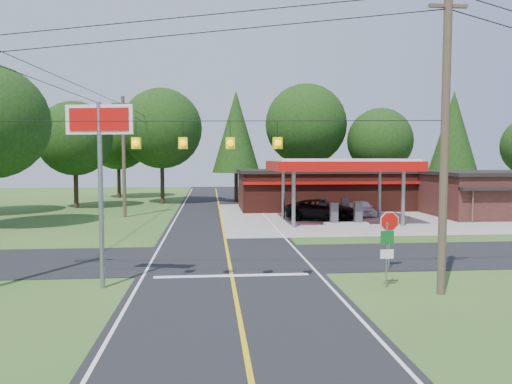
{
  "coord_description": "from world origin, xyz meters",
  "views": [
    {
      "loc": [
        -0.88,
        -24.23,
        4.99
      ],
      "look_at": [
        2.0,
        7.0,
        2.8
      ],
      "focal_mm": 35.0,
      "sensor_mm": 36.0,
      "label": 1
    }
  ],
  "objects": [
    {
      "name": "lane_center_yellow",
      "position": [
        0.0,
        0.0,
        0.03
      ],
      "size": [
        0.15,
        110.0,
        0.0
      ],
      "primitive_type": "cube",
      "color": "yellow",
      "rests_on": "main_highway"
    },
    {
      "name": "cross_road",
      "position": [
        0.0,
        0.0,
        0.01
      ],
      "size": [
        70.0,
        7.0,
        0.02
      ],
      "primitive_type": "cube",
      "color": "black",
      "rests_on": "ground"
    },
    {
      "name": "convenience_store",
      "position": [
        10.0,
        22.98,
        1.92
      ],
      "size": [
        16.4,
        7.55,
        3.8
      ],
      "color": "#501F17",
      "rests_on": "ground"
    },
    {
      "name": "octagonal_stop_sign",
      "position": [
        7.0,
        -3.01,
        1.96
      ],
      "size": [
        0.9,
        0.11,
        2.62
      ],
      "color": "gray",
      "rests_on": "ground"
    },
    {
      "name": "utility_pole_far_left",
      "position": [
        -8.0,
        18.0,
        5.2
      ],
      "size": [
        1.8,
        0.3,
        10.0
      ],
      "color": "#473828",
      "rests_on": "ground"
    },
    {
      "name": "utility_pole_near_right",
      "position": [
        7.5,
        -7.0,
        5.96
      ],
      "size": [
        1.8,
        0.3,
        11.5
      ],
      "color": "#473828",
      "rests_on": "ground"
    },
    {
      "name": "big_stop_sign",
      "position": [
        -5.0,
        -5.01,
        5.27
      ],
      "size": [
        2.58,
        0.63,
        7.06
      ],
      "color": "gray",
      "rests_on": "ground"
    },
    {
      "name": "suv_car",
      "position": [
        7.98,
        14.5,
        0.81
      ],
      "size": [
        7.12,
        7.12,
        1.63
      ],
      "primitive_type": "imported",
      "rotation": [
        0.0,
        0.0,
        1.32
      ],
      "color": "black",
      "rests_on": "ground"
    },
    {
      "name": "main_highway",
      "position": [
        0.0,
        0.0,
        0.01
      ],
      "size": [
        8.0,
        120.0,
        0.02
      ],
      "primitive_type": "cube",
      "color": "black",
      "rests_on": "ground"
    },
    {
      "name": "ground",
      "position": [
        0.0,
        0.0,
        0.0
      ],
      "size": [
        120.0,
        120.0,
        0.0
      ],
      "primitive_type": "plane",
      "color": "#2B571E",
      "rests_on": "ground"
    },
    {
      "name": "overhead_beacons",
      "position": [
        -1.0,
        -6.0,
        6.21
      ],
      "size": [
        17.04,
        2.04,
        1.03
      ],
      "color": "black",
      "rests_on": "ground"
    },
    {
      "name": "sedan_car",
      "position": [
        12.0,
        17.0,
        0.65
      ],
      "size": [
        3.87,
        3.87,
        1.31
      ],
      "primitive_type": "imported",
      "rotation": [
        0.0,
        0.0,
        -0.01
      ],
      "color": "white",
      "rests_on": "ground"
    },
    {
      "name": "gas_canopy",
      "position": [
        9.0,
        13.0,
        4.27
      ],
      "size": [
        10.6,
        7.4,
        4.88
      ],
      "color": "gray",
      "rests_on": "ground"
    },
    {
      "name": "route_sign_post",
      "position": [
        5.8,
        -6.02,
        1.52
      ],
      "size": [
        0.52,
        0.09,
        2.53
      ],
      "color": "gray",
      "rests_on": "ground"
    },
    {
      "name": "utility_pole_north",
      "position": [
        -6.5,
        35.0,
        4.75
      ],
      "size": [
        0.3,
        0.3,
        9.5
      ],
      "color": "#473828",
      "rests_on": "ground"
    },
    {
      "name": "treeline_backdrop",
      "position": [
        0.82,
        24.01,
        7.49
      ],
      "size": [
        70.27,
        51.59,
        13.3
      ],
      "color": "#332316",
      "rests_on": "ground"
    }
  ]
}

